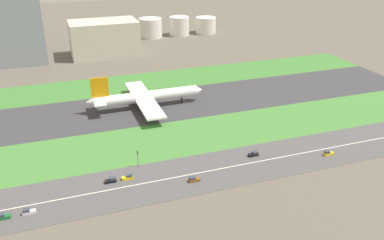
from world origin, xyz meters
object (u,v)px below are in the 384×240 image
object	(u,v)px
traffic_light	(138,157)
fuel_tank_east	(206,25)
car_5	(128,177)
car_4	(3,217)
hangar_building	(104,38)
fuel_tank_centre	(179,26)
car_6	(328,153)
fuel_tank_west	(150,28)
airliner	(144,97)
car_0	(28,212)
car_2	(254,154)
terminal_building	(14,30)
car_3	(194,179)
car_1	(111,180)

from	to	relation	value
traffic_light	fuel_tank_east	xyz separation A→B (m)	(114.68, 219.01, 3.16)
car_5	car_4	bearing A→B (deg)	-167.30
car_4	hangar_building	bearing A→B (deg)	-108.26
fuel_tank_centre	traffic_light	bearing A→B (deg)	-111.98
car_6	fuel_tank_west	xyz separation A→B (m)	(-18.29, 237.00, 7.69)
airliner	hangar_building	bearing A→B (deg)	92.03
car_4	car_0	size ratio (longest dim) A/B	1.00
airliner	car_6	bearing A→B (deg)	-51.46
car_2	terminal_building	world-z (taller)	terminal_building
car_5	terminal_building	distance (m)	188.62
airliner	car_4	distance (m)	103.21
car_5	fuel_tank_centre	xyz separation A→B (m)	(94.24, 227.00, 7.55)
car_0	fuel_tank_west	size ratio (longest dim) A/B	0.21
traffic_light	terminal_building	xyz separation A→B (m)	(-49.67, 174.01, 19.71)
car_2	hangar_building	distance (m)	185.85
car_6	fuel_tank_centre	size ratio (longest dim) A/B	0.24
car_3	car_2	world-z (taller)	same
car_6	traffic_light	bearing A→B (deg)	-12.78
car_5	car_6	distance (m)	85.73
car_1	terminal_building	size ratio (longest dim) A/B	0.09
traffic_light	fuel_tank_centre	xyz separation A→B (m)	(88.41, 219.01, 4.18)
car_1	hangar_building	bearing A→B (deg)	82.02
car_5	terminal_building	xyz separation A→B (m)	(-43.85, 182.00, 23.07)
car_3	fuel_tank_west	size ratio (longest dim) A/B	0.21
airliner	car_6	size ratio (longest dim) A/B	14.77
car_0	fuel_tank_west	world-z (taller)	fuel_tank_west
car_2	fuel_tank_east	distance (m)	236.49
car_2	fuel_tank_west	distance (m)	227.46
car_4	car_3	distance (m)	68.02
terminal_building	fuel_tank_east	size ratio (longest dim) A/B	2.52
fuel_tank_east	car_4	bearing A→B (deg)	-124.83
car_3	car_1	distance (m)	31.83
car_5	hangar_building	world-z (taller)	hangar_building
car_3	car_6	world-z (taller)	same
airliner	car_4	size ratio (longest dim) A/B	14.77
airliner	car_1	xyz separation A→B (m)	(-29.58, -68.00, -5.31)
car_3	terminal_building	size ratio (longest dim) A/B	0.09
car_1	car_4	bearing A→B (deg)	-165.19
airliner	hangar_building	distance (m)	114.28
car_2	car_1	distance (m)	61.09
car_4	car_1	xyz separation A→B (m)	(37.81, 10.00, 0.00)
car_4	car_5	xyz separation A→B (m)	(44.38, 10.00, 0.00)
fuel_tank_east	car_1	bearing A→B (deg)	-119.24
hangar_building	car_0	bearing A→B (deg)	-106.07
airliner	fuel_tank_east	distance (m)	186.52
car_5	car_3	bearing A→B (deg)	-22.93
car_1	terminal_building	distance (m)	187.20
fuel_tank_centre	fuel_tank_east	world-z (taller)	fuel_tank_centre
car_5	traffic_light	bearing A→B (deg)	53.91
car_6	fuel_tank_centre	bearing A→B (deg)	-92.20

